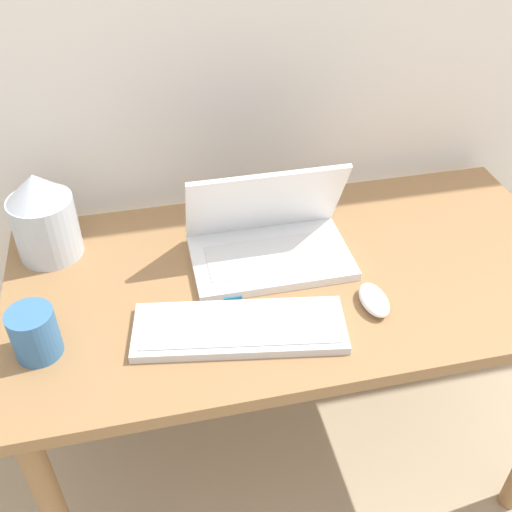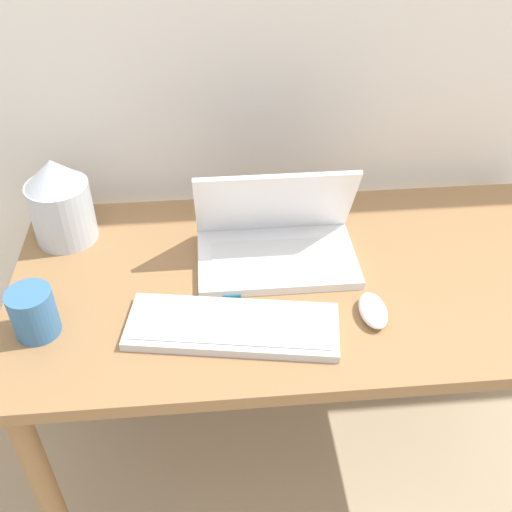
# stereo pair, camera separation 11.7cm
# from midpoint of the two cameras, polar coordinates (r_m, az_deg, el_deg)

# --- Properties ---
(desk) EXTENTS (1.23, 0.63, 0.72)m
(desk) POSITION_cam_midpoint_polar(r_m,az_deg,el_deg) (1.36, 6.58, -5.05)
(desk) COLOR olive
(desk) RESTS_ON ground_plane
(laptop) EXTENTS (0.34, 0.22, 0.22)m
(laptop) POSITION_cam_midpoint_polar(r_m,az_deg,el_deg) (1.31, 4.48, 1.54)
(laptop) COLOR white
(laptop) RESTS_ON desk
(keyboard) EXTENTS (0.42, 0.21, 0.02)m
(keyboard) POSITION_cam_midpoint_polar(r_m,az_deg,el_deg) (1.16, 0.67, -6.83)
(keyboard) COLOR silver
(keyboard) RESTS_ON desk
(mouse) EXTENTS (0.05, 0.10, 0.03)m
(mouse) POSITION_cam_midpoint_polar(r_m,az_deg,el_deg) (1.22, 13.83, -5.18)
(mouse) COLOR white
(mouse) RESTS_ON desk
(vase) EXTENTS (0.14, 0.14, 0.20)m
(vase) POSITION_cam_midpoint_polar(r_m,az_deg,el_deg) (1.38, -15.90, 4.95)
(vase) COLOR silver
(vase) RESTS_ON desk
(mp3_player) EXTENTS (0.04, 0.06, 0.01)m
(mp3_player) POSITION_cam_midpoint_polar(r_m,az_deg,el_deg) (1.24, 0.29, -3.16)
(mp3_player) COLOR #1E7FB7
(mp3_player) RESTS_ON desk
(mug) EXTENTS (0.09, 0.09, 0.10)m
(mug) POSITION_cam_midpoint_polar(r_m,az_deg,el_deg) (1.18, -17.81, -5.28)
(mug) COLOR teal
(mug) RESTS_ON desk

